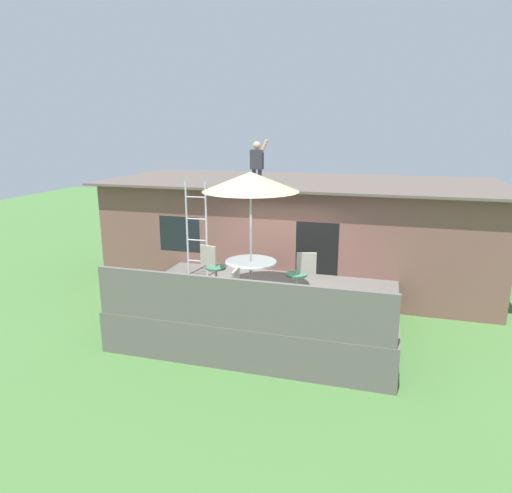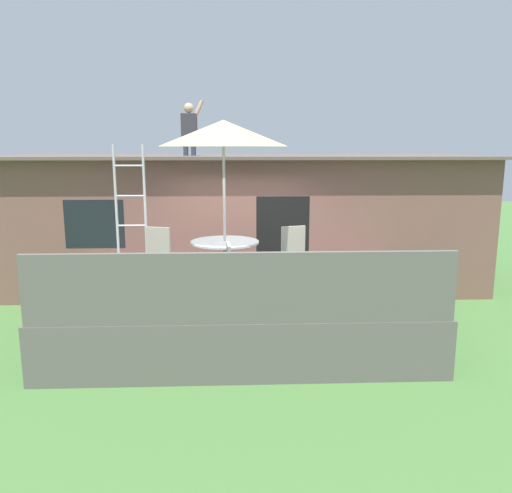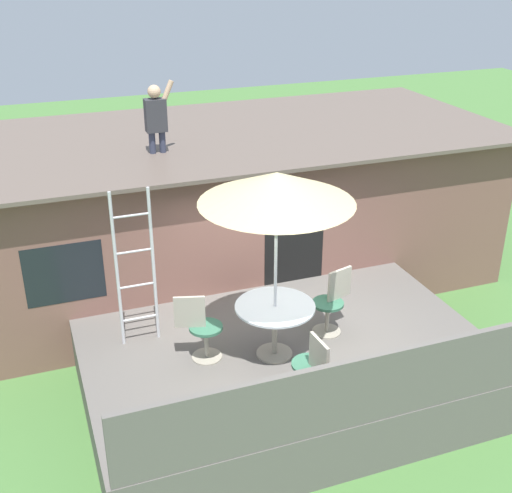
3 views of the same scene
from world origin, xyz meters
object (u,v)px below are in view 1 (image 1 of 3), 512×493
Objects in this scene: step_ladder at (197,230)px; patio_chair_right at (300,275)px; patio_umbrella at (251,182)px; patio_table at (251,269)px; person_figure at (257,159)px; patio_chair_near at (238,292)px; patio_chair_left at (213,267)px.

patio_chair_right is at bearing -14.90° from step_ladder.
patio_chair_right is (0.96, 0.28, -1.89)m from patio_umbrella.
patio_table is at bearing -31.10° from step_ladder.
person_figure is 4.69m from patio_chair_near.
patio_chair_left is (-0.93, 0.27, -1.89)m from patio_umbrella.
step_ladder is 2.39× the size of patio_chair_near.
step_ladder is at bearing -111.75° from person_figure.
patio_chair_left is (-0.93, 0.27, -0.13)m from patio_table.
patio_chair_left and patio_chair_near have the same top height.
patio_chair_left is at bearing -15.87° from patio_chair_right.
patio_chair_near is (0.81, -4.10, -2.13)m from person_figure.
step_ladder is 1.98× the size of person_figure.
step_ladder is 2.39× the size of patio_chair_right.
patio_chair_right is (2.55, -0.68, -0.64)m from step_ladder.
person_figure is at bearing 103.76° from patio_table.
person_figure is 3.90m from patio_chair_right.
patio_chair_near is at bearing -36.64° from patio_chair_left.
patio_chair_left is at bearing -93.69° from person_figure.
patio_chair_right is 1.00× the size of patio_chair_near.
person_figure is at bearing 102.38° from patio_chair_left.
patio_umbrella is 2.76× the size of patio_chair_right.
patio_chair_right is (1.89, 0.01, 0.00)m from patio_chair_left.
patio_chair_left is 1.00× the size of patio_chair_near.
patio_umbrella is at bearing -90.00° from patio_table.
patio_chair_near is at bearing 39.54° from patio_chair_right.
person_figure is (-0.75, 3.06, 0.24)m from patio_umbrella.
patio_umbrella is at bearing -31.10° from step_ladder.
patio_umbrella reaches higher than patio_chair_left.
step_ladder reaches higher than patio_chair_left.
patio_chair_near is at bearing -50.37° from step_ladder.
step_ladder is at bearing -31.13° from patio_chair_right.
patio_chair_near is (0.06, -1.04, -1.89)m from patio_umbrella.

